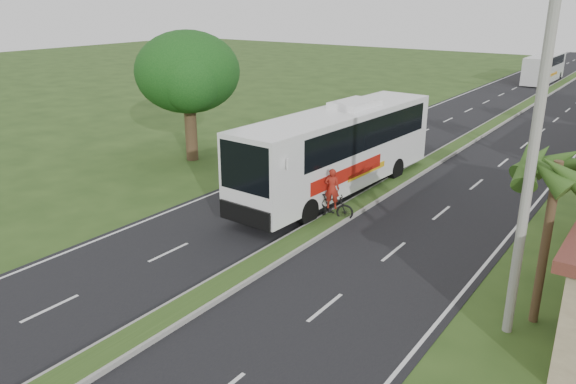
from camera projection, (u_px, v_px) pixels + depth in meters
The scene contains 11 objects.
ground at pixel (239, 278), 19.48m from camera, with size 180.00×180.00×0.00m, color #2A4418.
road_asphalt at pixel (446, 154), 34.92m from camera, with size 14.00×160.00×0.02m, color black.
median_strip at pixel (446, 152), 34.89m from camera, with size 1.20×160.00×0.18m.
lane_edge_left at pixel (351, 139), 38.57m from camera, with size 0.12×160.00×0.01m, color silver.
lane_edge_right at pixel (562, 172), 31.28m from camera, with size 0.12×160.00×0.01m, color silver.
palm_verge_a at pixel (558, 170), 15.35m from camera, with size 2.40×2.40×5.45m.
shade_tree at pixel (187, 75), 32.16m from camera, with size 6.30×6.00×7.54m.
utility_pole_a at pixel (535, 142), 14.54m from camera, with size 1.60×0.28×11.00m.
coach_bus_main at pixel (340, 145), 27.27m from camera, with size 3.49×13.77×4.41m.
coach_bus_far at pixel (544, 67), 63.94m from camera, with size 2.45×10.54×3.06m.
motorcyclist at pixel (332, 202), 24.29m from camera, with size 1.99×1.23×2.34m.
Camera 1 is at (11.43, -13.27, 9.20)m, focal length 35.00 mm.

